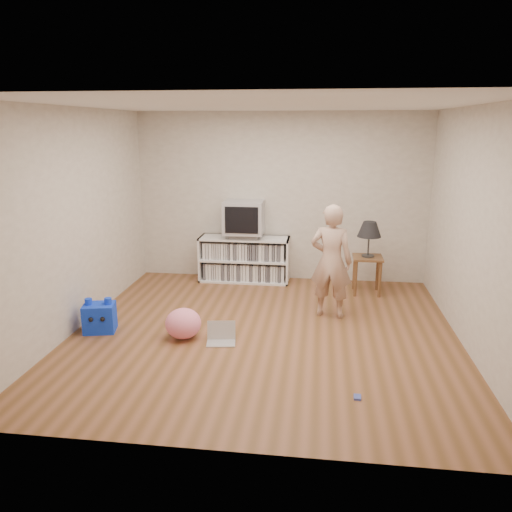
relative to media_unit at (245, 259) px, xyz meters
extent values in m
plane|color=brown|center=(0.54, -2.04, -0.35)|extent=(4.50, 4.50, 0.00)
cube|color=#B8AFA2|center=(0.54, 0.21, 0.95)|extent=(4.50, 0.02, 2.60)
cube|color=#B8AFA2|center=(0.54, -4.29, 0.95)|extent=(4.50, 0.02, 2.60)
cube|color=#B8AFA2|center=(-1.71, -2.04, 0.95)|extent=(0.02, 4.50, 2.60)
cube|color=#B8AFA2|center=(2.79, -2.04, 0.95)|extent=(0.02, 4.50, 2.60)
cube|color=white|center=(0.54, -2.04, 2.25)|extent=(4.50, 4.50, 0.01)
cube|color=white|center=(0.00, 0.19, 0.00)|extent=(1.40, 0.03, 0.70)
cube|color=white|center=(-0.69, -0.02, 0.00)|extent=(0.03, 0.45, 0.70)
cube|color=white|center=(0.68, -0.02, 0.00)|extent=(0.03, 0.45, 0.70)
cube|color=white|center=(0.00, -0.02, -0.33)|extent=(1.40, 0.45, 0.03)
cube|color=white|center=(0.00, -0.02, 0.00)|extent=(1.34, 0.45, 0.03)
cube|color=white|center=(0.00, -0.02, 0.33)|extent=(1.40, 0.45, 0.03)
cube|color=silver|center=(0.00, -0.02, 0.00)|extent=(1.26, 0.36, 0.64)
cube|color=gray|center=(0.00, -0.02, 0.39)|extent=(0.45, 0.35, 0.07)
cube|color=#A2A2A7|center=(0.00, -0.02, 0.67)|extent=(0.60, 0.52, 0.50)
cube|color=black|center=(0.00, -0.28, 0.67)|extent=(0.50, 0.01, 0.40)
cylinder|color=brown|center=(1.69, -0.56, -0.09)|extent=(0.04, 0.04, 0.52)
cylinder|color=brown|center=(2.03, -0.56, -0.09)|extent=(0.04, 0.04, 0.52)
cylinder|color=brown|center=(1.69, -0.22, -0.09)|extent=(0.04, 0.04, 0.52)
cylinder|color=brown|center=(2.03, -0.22, -0.09)|extent=(0.04, 0.04, 0.52)
cube|color=brown|center=(1.86, -0.39, 0.19)|extent=(0.42, 0.42, 0.03)
cylinder|color=#333333|center=(1.86, -0.39, 0.21)|extent=(0.18, 0.18, 0.02)
cylinder|color=#333333|center=(1.86, -0.39, 0.39)|extent=(0.02, 0.02, 0.32)
imported|color=tan|center=(1.32, -1.38, 0.38)|extent=(0.59, 0.44, 1.46)
cube|color=silver|center=(0.10, -2.40, -0.34)|extent=(0.35, 0.27, 0.01)
cube|color=silver|center=(0.08, -2.29, -0.23)|extent=(0.33, 0.11, 0.21)
cube|color=black|center=(0.08, -2.29, -0.23)|extent=(0.29, 0.09, 0.17)
cube|color=#4151AF|center=(1.55, -3.39, -0.34)|extent=(0.07, 0.09, 0.02)
cube|color=#0B31DD|center=(-1.41, -2.24, -0.18)|extent=(0.41, 0.35, 0.34)
cylinder|color=#0B31DD|center=(-1.52, -2.26, 0.03)|extent=(0.08, 0.08, 0.08)
cylinder|color=#0B31DD|center=(-1.30, -2.21, 0.03)|extent=(0.08, 0.08, 0.08)
sphere|color=black|center=(-1.44, -2.39, -0.14)|extent=(0.06, 0.06, 0.06)
sphere|color=black|center=(-1.31, -2.36, -0.14)|extent=(0.06, 0.06, 0.06)
ellipsoid|color=pink|center=(-0.37, -2.30, -0.17)|extent=(0.54, 0.54, 0.35)
camera|label=1|loc=(1.16, -7.50, 2.03)|focal=35.00mm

